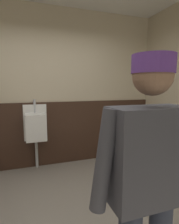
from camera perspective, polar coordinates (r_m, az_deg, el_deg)
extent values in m
cube|color=beige|center=(3.49, -13.54, 7.14)|extent=(4.84, 0.12, 2.86)
cube|color=#382319|center=(3.52, -12.97, -6.65)|extent=(4.24, 0.03, 1.18)
cube|color=white|center=(3.44, -16.44, -3.11)|extent=(0.40, 0.05, 0.65)
cube|color=white|center=(3.29, -16.26, -4.51)|extent=(0.34, 0.30, 0.45)
cylinder|color=#B7BABF|center=(3.39, -16.63, 1.76)|extent=(0.04, 0.04, 0.24)
cylinder|color=#B7BABF|center=(3.55, -16.05, -11.99)|extent=(0.05, 0.05, 0.55)
cube|color=#3F3F47|center=(1.15, 17.94, -12.52)|extent=(0.48, 0.24, 0.56)
cylinder|color=#3F3F47|center=(1.01, 4.58, -14.65)|extent=(0.17, 0.09, 0.56)
sphere|color=#8C664C|center=(1.08, 18.98, 10.63)|extent=(0.22, 0.22, 0.22)
cylinder|color=#60388C|center=(1.09, 19.12, 13.84)|extent=(0.23, 0.23, 0.10)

